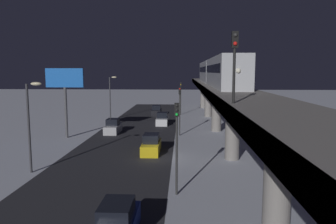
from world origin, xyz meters
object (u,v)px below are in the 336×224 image
sedan_black (157,111)px  sedan_silver (113,127)px  sedan_yellow (151,145)px  traffic_light_far (181,94)px  commercial_billboard (65,85)px  traffic_light_mid (180,104)px  sedan_white (162,120)px  subway_train (216,72)px  rail_signal (235,55)px  traffic_light_near (177,135)px

sedan_black → sedan_silver: bearing=-104.2°
sedan_silver → sedan_yellow: same height
traffic_light_far → commercial_billboard: 27.18m
sedan_black → sedan_silver: same height
sedan_silver → traffic_light_mid: size_ratio=0.66×
sedan_silver → traffic_light_far: size_ratio=0.66×
sedan_white → traffic_light_mid: size_ratio=0.66×
sedan_yellow → traffic_light_far: traffic_light_far is taller
sedan_black → subway_train: bearing=-56.7°
rail_signal → subway_train: bearing=-93.9°
rail_signal → traffic_light_mid: bearing=-82.2°
sedan_black → sedan_yellow: 28.97m
sedan_silver → traffic_light_mid: traffic_light_mid is taller
traffic_light_mid → commercial_billboard: bearing=8.0°
sedan_black → commercial_billboard: (9.87, 21.76, 6.03)m
sedan_yellow → commercial_billboard: (11.67, -7.15, 6.03)m
traffic_light_mid → rail_signal: bearing=97.8°
sedan_yellow → sedan_silver: bearing=120.9°
sedan_black → sedan_silver: (4.60, 18.23, 0.00)m
traffic_light_near → traffic_light_mid: size_ratio=1.00×
subway_train → rail_signal: size_ratio=9.22×
sedan_white → traffic_light_mid: bearing=-71.9°
traffic_light_far → commercial_billboard: bearing=57.4°
sedan_silver → commercial_billboard: commercial_billboard is taller
sedan_black → sedan_silver: size_ratio=0.97×
subway_train → commercial_billboard: bearing=18.6°
sedan_black → commercial_billboard: bearing=-114.4°
traffic_light_near → rail_signal: bearing=136.0°
rail_signal → traffic_light_far: 45.09m
sedan_black → traffic_light_mid: bearing=-76.6°
sedan_silver → commercial_billboard: size_ratio=0.48×
subway_train → traffic_light_mid: bearing=41.5°
sedan_silver → traffic_light_mid: bearing=170.9°
traffic_light_near → sedan_silver: bearing=-67.3°
sedan_white → traffic_light_far: traffic_light_far is taller
rail_signal → sedan_black: 45.18m
sedan_white → sedan_black: bearing=99.4°
subway_train → rail_signal: (1.96, 28.53, 0.95)m
subway_train → sedan_yellow: subway_train is taller
sedan_white → traffic_light_far: 12.68m
subway_train → traffic_light_near: (5.22, 25.38, -4.29)m
traffic_light_far → subway_train: bearing=107.9°
sedan_white → sedan_black: (1.80, -10.83, 0.01)m
sedan_silver → traffic_light_far: 21.66m
traffic_light_near → sedan_black: bearing=-83.4°
sedan_silver → traffic_light_near: size_ratio=0.66×
sedan_yellow → commercial_billboard: bearing=148.5°
sedan_yellow → commercial_billboard: 14.96m
sedan_yellow → traffic_light_mid: traffic_light_mid is taller
sedan_black → traffic_light_far: 5.89m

